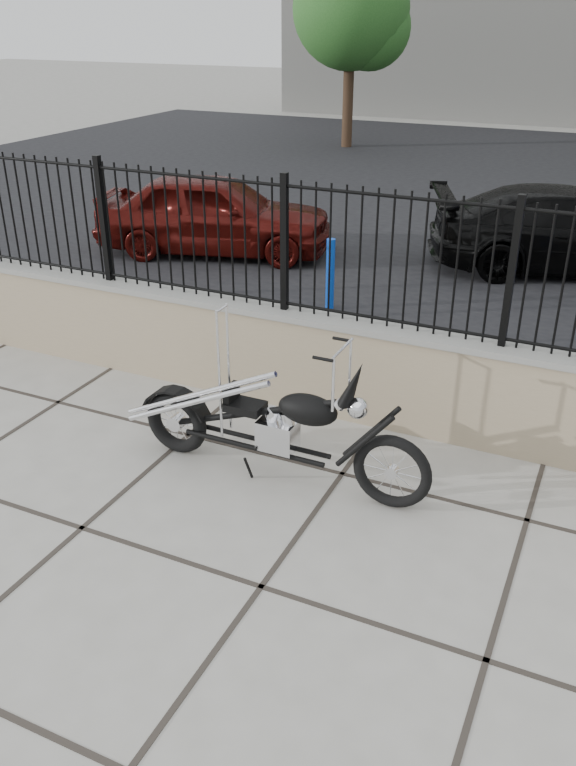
# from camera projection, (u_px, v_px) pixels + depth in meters

# --- Properties ---
(ground_plane) EXTENTS (90.00, 90.00, 0.00)m
(ground_plane) POSITION_uv_depth(u_px,v_px,m) (261.00, 587.00, 5.00)
(ground_plane) COLOR #99968E
(ground_plane) RESTS_ON ground
(parking_lot) EXTENTS (30.00, 30.00, 0.00)m
(parking_lot) POSITION_uv_depth(u_px,v_px,m) (539.00, 200.00, 15.13)
(parking_lot) COLOR black
(parking_lot) RESTS_ON ground
(retaining_wall) EXTENTS (14.00, 0.36, 0.96)m
(retaining_wall) POSITION_uv_depth(u_px,v_px,m) (384.00, 375.00, 6.81)
(retaining_wall) COLOR gray
(retaining_wall) RESTS_ON ground_plane
(iron_fence) EXTENTS (14.00, 0.08, 1.20)m
(iron_fence) POSITION_uv_depth(u_px,v_px,m) (391.00, 260.00, 6.33)
(iron_fence) COLOR black
(iron_fence) RESTS_ON retaining_wall
(chopper_motorcycle) EXTENTS (2.41, 0.43, 1.45)m
(chopper_motorcycle) POSITION_uv_depth(u_px,v_px,m) (272.00, 398.00, 5.87)
(chopper_motorcycle) COLOR black
(chopper_motorcycle) RESTS_ON ground_plane
(car_red) EXTENTS (3.91, 2.40, 1.25)m
(car_red) POSITION_uv_depth(u_px,v_px,m) (215.00, 213.00, 11.61)
(car_red) COLOR #490D0A
(car_red) RESTS_ON parking_lot
(car_black) EXTENTS (4.41, 3.02, 1.19)m
(car_black) POSITION_uv_depth(u_px,v_px,m) (572.00, 230.00, 10.85)
(car_black) COLOR black
(car_black) RESTS_ON parking_lot
(bollard_a) EXTENTS (0.15, 0.15, 0.91)m
(bollard_a) POSITION_uv_depth(u_px,v_px,m) (330.00, 274.00, 9.46)
(bollard_a) COLOR blue
(bollard_a) RESTS_ON ground_plane
(tree_left) EXTENTS (3.07, 3.07, 5.19)m
(tree_left) POSITION_uv_depth(u_px,v_px,m) (351.00, 2.00, 19.41)
(tree_left) COLOR #382619
(tree_left) RESTS_ON ground_plane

